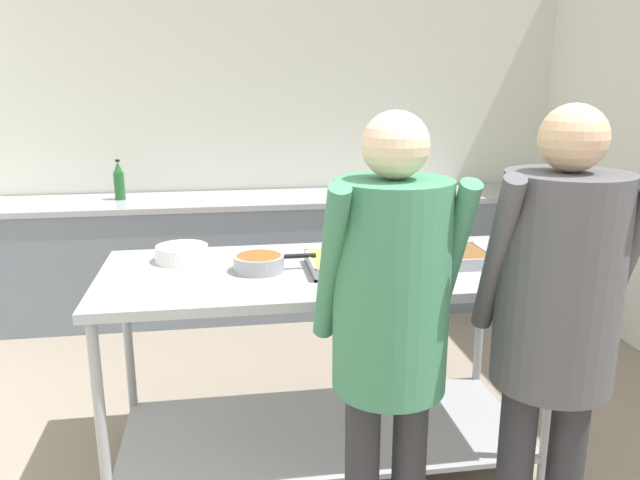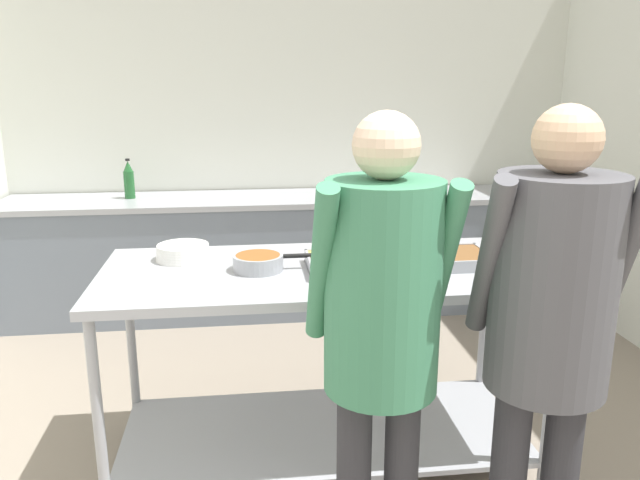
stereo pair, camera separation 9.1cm
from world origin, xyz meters
name	(u,v)px [view 2 (the right image)]	position (x,y,z in m)	size (l,w,h in m)	color
wall_rear	(294,133)	(0.00, 3.81, 1.32)	(4.49, 0.06, 2.65)	silver
back_counter	(299,253)	(0.00, 3.44, 0.45)	(4.33, 0.65, 0.89)	slate
serving_counter	(323,331)	(-0.07, 1.47, 0.63)	(1.95, 0.86, 0.94)	#9EA0A8
plate_stack	(183,252)	(-0.69, 1.68, 0.97)	(0.25, 0.25, 0.07)	white
sauce_pan	(259,262)	(-0.35, 1.47, 0.97)	(0.36, 0.22, 0.07)	#9EA0A8
serving_tray_vegetables	(355,264)	(0.07, 1.43, 0.96)	(0.42, 0.32, 0.05)	#9EA0A8
serving_tray_roast	(448,259)	(0.50, 1.46, 0.96)	(0.37, 0.29, 0.05)	#9EA0A8
guest_serving_left	(550,310)	(0.56, 0.63, 1.03)	(0.53, 0.39, 1.68)	#2D2D33
guest_serving_right	(382,312)	(0.02, 0.70, 1.02)	(0.48, 0.37, 1.66)	#2D2D33
water_bottle	(129,180)	(-1.24, 3.50, 1.03)	(0.08, 0.08, 0.29)	#23602D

